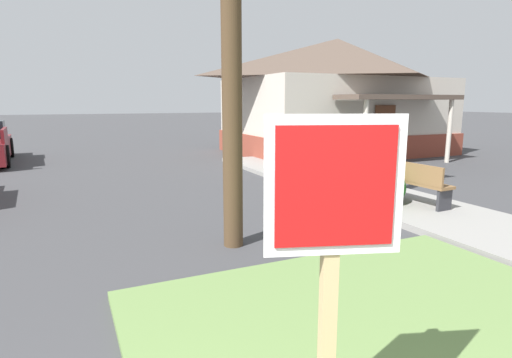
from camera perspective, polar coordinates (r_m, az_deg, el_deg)
sidewalk_strip at (r=9.06m, az=20.45°, el=-3.60°), size 2.20×16.34×0.12m
stop_sign at (r=2.52m, az=10.06°, el=-15.30°), size 0.74×0.38×2.03m
street_bench at (r=9.07m, az=20.65°, el=-0.17°), size 0.48×1.66×0.85m
corner_house at (r=18.37m, az=10.94°, el=11.22°), size 8.83×7.70×4.76m
shrub_near_porch at (r=13.13m, az=12.78°, el=2.91°), size 1.11×1.11×0.97m
shrub_by_curb at (r=8.96m, az=16.09°, el=-1.06°), size 1.21×1.21×0.87m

